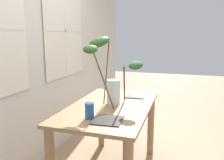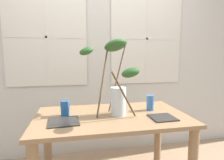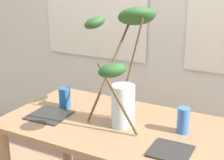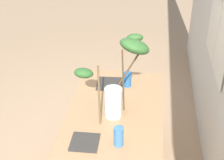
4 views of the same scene
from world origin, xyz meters
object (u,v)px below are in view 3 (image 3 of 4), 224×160
object	(u,v)px
dining_table	(115,146)
drinking_glass_blue_right	(183,120)
vase_with_branches	(124,65)
plate_square_right	(171,151)
plate_square_left	(49,115)
drinking_glass_blue_left	(65,98)

from	to	relation	value
dining_table	drinking_glass_blue_right	distance (m)	0.46
dining_table	drinking_glass_blue_right	xyz separation A→B (m)	(0.39, 0.07, 0.23)
vase_with_branches	plate_square_right	size ratio (longest dim) A/B	3.56
vase_with_branches	plate_square_right	distance (m)	0.54
plate_square_left	plate_square_right	world-z (taller)	plate_square_right
vase_with_branches	drinking_glass_blue_left	world-z (taller)	vase_with_branches
dining_table	plate_square_right	xyz separation A→B (m)	(0.41, -0.17, 0.16)
vase_with_branches	plate_square_left	bearing A→B (deg)	-163.54
drinking_glass_blue_right	plate_square_left	xyz separation A→B (m)	(-0.80, -0.18, -0.07)
drinking_glass_blue_left	plate_square_left	size ratio (longest dim) A/B	0.57
vase_with_branches	plate_square_left	xyz separation A→B (m)	(-0.45, -0.13, -0.35)
vase_with_branches	plate_square_left	distance (m)	0.59
plate_square_right	vase_with_branches	bearing A→B (deg)	151.66
vase_with_branches	drinking_glass_blue_right	xyz separation A→B (m)	(0.35, 0.04, -0.28)
plate_square_right	dining_table	bearing A→B (deg)	157.53
vase_with_branches	drinking_glass_blue_right	size ratio (longest dim) A/B	4.88
dining_table	plate_square_right	distance (m)	0.47
vase_with_branches	drinking_glass_blue_right	bearing A→B (deg)	7.09
dining_table	vase_with_branches	world-z (taller)	vase_with_branches
drinking_glass_blue_right	drinking_glass_blue_left	bearing A→B (deg)	-178.90
plate_square_left	drinking_glass_blue_left	bearing A→B (deg)	88.65
dining_table	plate_square_right	size ratio (longest dim) A/B	6.60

